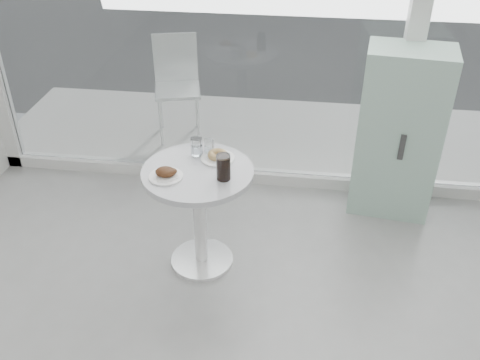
# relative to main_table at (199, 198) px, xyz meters

# --- Properties ---
(main_table) EXTENTS (0.72, 0.72, 0.77)m
(main_table) POSITION_rel_main_table_xyz_m (0.00, 0.00, 0.00)
(main_table) COLOR white
(main_table) RESTS_ON ground
(patio_deck) EXTENTS (5.60, 1.60, 0.05)m
(patio_deck) POSITION_rel_main_table_xyz_m (0.50, 1.90, -0.53)
(patio_deck) COLOR beige
(patio_deck) RESTS_ON ground
(mint_cabinet) EXTENTS (0.66, 0.48, 1.33)m
(mint_cabinet) POSITION_rel_main_table_xyz_m (1.37, 0.88, 0.11)
(mint_cabinet) COLOR #96C0A9
(mint_cabinet) RESTS_ON ground
(patio_chair) EXTENTS (0.51, 0.51, 0.96)m
(patio_chair) POSITION_rel_main_table_xyz_m (-0.57, 1.82, 0.05)
(patio_chair) COLOR white
(patio_chair) RESTS_ON patio_deck
(plate_fritter) EXTENTS (0.21, 0.21, 0.07)m
(plate_fritter) POSITION_rel_main_table_xyz_m (-0.17, -0.11, 0.25)
(plate_fritter) COLOR white
(plate_fritter) RESTS_ON main_table
(plate_donut) EXTENTS (0.22, 0.22, 0.05)m
(plate_donut) POSITION_rel_main_table_xyz_m (0.10, 0.15, 0.24)
(plate_donut) COLOR white
(plate_donut) RESTS_ON main_table
(water_tumbler_a) EXTENTS (0.08, 0.08, 0.13)m
(water_tumbler_a) POSITION_rel_main_table_xyz_m (-0.04, 0.19, 0.27)
(water_tumbler_a) COLOR white
(water_tumbler_a) RESTS_ON main_table
(water_tumbler_b) EXTENTS (0.07, 0.07, 0.11)m
(water_tumbler_b) POSITION_rel_main_table_xyz_m (0.04, 0.21, 0.27)
(water_tumbler_b) COLOR white
(water_tumbler_b) RESTS_ON main_table
(cola_glass) EXTENTS (0.09, 0.09, 0.17)m
(cola_glass) POSITION_rel_main_table_xyz_m (0.18, -0.08, 0.30)
(cola_glass) COLOR white
(cola_glass) RESTS_ON main_table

